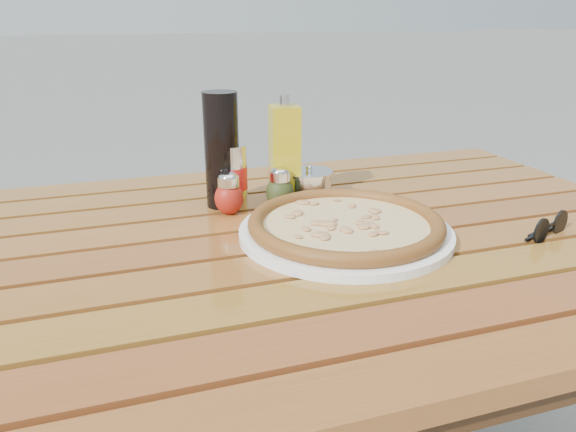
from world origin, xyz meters
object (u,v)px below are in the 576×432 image
object	(u,v)px
dark_bottle	(222,150)
soda_can	(230,175)
pepper_shaker	(229,194)
sunglasses	(549,228)
oregano_shaker	(280,188)
olive_oil_cruet	(285,154)
parmesan_tin	(309,185)
pizza	(346,224)
plate	(345,232)
table	(292,277)

from	to	relation	value
dark_bottle	soda_can	size ratio (longest dim) A/B	1.83
pepper_shaker	sunglasses	xyz separation A→B (m)	(0.49, -0.28, -0.02)
oregano_shaker	sunglasses	distance (m)	0.48
sunglasses	olive_oil_cruet	bearing A→B (deg)	118.03
olive_oil_cruet	oregano_shaker	bearing A→B (deg)	-121.30
olive_oil_cruet	parmesan_tin	bearing A→B (deg)	-6.83
soda_can	parmesan_tin	xyz separation A→B (m)	(0.16, -0.02, -0.03)
pizza	olive_oil_cruet	bearing A→B (deg)	100.07
pizza	sunglasses	xyz separation A→B (m)	(0.33, -0.11, -0.01)
plate	oregano_shaker	bearing A→B (deg)	108.36
pepper_shaker	dark_bottle	distance (m)	0.09
table	parmesan_tin	distance (m)	0.23
dark_bottle	pepper_shaker	bearing A→B (deg)	-91.03
table	sunglasses	distance (m)	0.44
pizza	pepper_shaker	size ratio (longest dim) A/B	5.16
soda_can	parmesan_tin	bearing A→B (deg)	-7.10
table	olive_oil_cruet	size ratio (longest dim) A/B	6.67
plate	pepper_shaker	distance (m)	0.24
table	dark_bottle	world-z (taller)	dark_bottle
plate	pizza	xyz separation A→B (m)	(-0.00, 0.00, 0.02)
pizza	dark_bottle	world-z (taller)	dark_bottle
oregano_shaker	sunglasses	world-z (taller)	oregano_shaker
plate	dark_bottle	world-z (taller)	dark_bottle
table	dark_bottle	bearing A→B (deg)	110.21
oregano_shaker	parmesan_tin	size ratio (longest dim) A/B	0.65
plate	pizza	world-z (taller)	pizza
pizza	parmesan_tin	xyz separation A→B (m)	(0.01, 0.21, 0.01)
sunglasses	parmesan_tin	bearing A→B (deg)	114.41
plate	pizza	distance (m)	0.02
plate	olive_oil_cruet	bearing A→B (deg)	100.07
pizza	soda_can	world-z (taller)	soda_can
table	plate	size ratio (longest dim) A/B	3.89
oregano_shaker	olive_oil_cruet	xyz separation A→B (m)	(0.02, 0.03, 0.06)
table	pizza	xyz separation A→B (m)	(0.09, -0.03, 0.10)
pepper_shaker	olive_oil_cruet	xyz separation A→B (m)	(0.12, 0.04, 0.06)
pepper_shaker	dark_bottle	bearing A→B (deg)	88.97
table	pizza	size ratio (longest dim) A/B	3.31
parmesan_tin	sunglasses	distance (m)	0.45
oregano_shaker	sunglasses	xyz separation A→B (m)	(0.39, -0.29, -0.02)
pepper_shaker	dark_bottle	world-z (taller)	dark_bottle
table	parmesan_tin	xyz separation A→B (m)	(0.10, 0.18, 0.11)
plate	pizza	size ratio (longest dim) A/B	0.85
table	pepper_shaker	distance (m)	0.20
table	sunglasses	world-z (taller)	sunglasses
table	parmesan_tin	size ratio (longest dim) A/B	11.06
table	pepper_shaker	world-z (taller)	pepper_shaker
dark_bottle	oregano_shaker	bearing A→B (deg)	-25.44
plate	sunglasses	distance (m)	0.34
pepper_shaker	dark_bottle	size ratio (longest dim) A/B	0.37
soda_can	pizza	bearing A→B (deg)	-57.42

